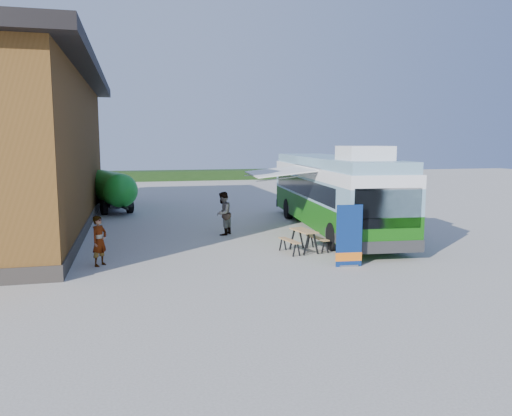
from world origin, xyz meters
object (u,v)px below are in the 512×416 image
object	(u,v)px
person_a	(99,241)
person_b	(223,213)
bus	(332,190)
banner	(349,241)
picnic_table	(304,236)
slurry_tanker	(110,188)

from	to	relation	value
person_a	person_b	distance (m)	6.59
bus	banner	size ratio (longest dim) A/B	6.30
picnic_table	person_a	distance (m)	7.21
person_a	person_b	xyz separation A→B (m)	(4.90, 4.41, 0.12)
picnic_table	person_a	world-z (taller)	person_a
banner	person_b	xyz separation A→B (m)	(-3.01, 6.48, 0.11)
banner	slurry_tanker	world-z (taller)	slurry_tanker
person_a	slurry_tanker	xyz separation A→B (m)	(-0.17, 13.28, 0.51)
bus	picnic_table	size ratio (longest dim) A/B	7.78
banner	slurry_tanker	bearing A→B (deg)	122.86
picnic_table	person_b	xyz separation A→B (m)	(-2.30, 4.07, 0.33)
bus	slurry_tanker	size ratio (longest dim) A/B	2.11
bus	picnic_table	bearing A→B (deg)	-119.29
person_b	slurry_tanker	xyz separation A→B (m)	(-5.07, 8.87, 0.40)
banner	picnic_table	distance (m)	2.52
banner	person_b	distance (m)	7.15
picnic_table	slurry_tanker	distance (m)	14.91
person_a	slurry_tanker	distance (m)	13.30
bus	person_a	distance (m)	10.89
person_b	slurry_tanker	size ratio (longest dim) A/B	0.31
person_a	banner	bearing A→B (deg)	-66.16
picnic_table	person_b	size ratio (longest dim) A/B	0.87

